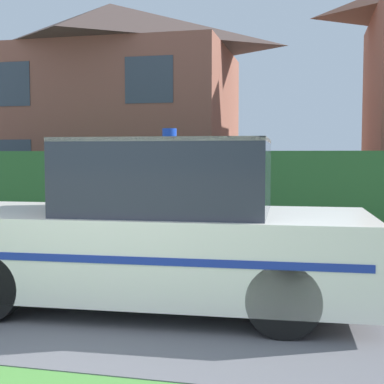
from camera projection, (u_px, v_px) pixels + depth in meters
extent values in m
cube|color=#5B5B60|center=(165.00, 275.00, 7.03)|extent=(28.00, 6.36, 0.01)
cube|color=#2D662D|center=(239.00, 188.00, 12.16)|extent=(15.66, 0.79, 1.68)
cylinder|color=black|center=(56.00, 257.00, 6.56)|extent=(0.66, 0.23, 0.66)
cylinder|color=black|center=(285.00, 265.00, 6.08)|extent=(0.66, 0.23, 0.66)
cylinder|color=black|center=(284.00, 300.00, 4.61)|extent=(0.66, 0.23, 0.66)
cube|color=silver|center=(150.00, 250.00, 5.57)|extent=(4.54, 1.90, 0.81)
cube|color=#232833|center=(170.00, 176.00, 5.48)|extent=(2.08, 1.62, 0.75)
cube|color=silver|center=(169.00, 141.00, 5.45)|extent=(2.08, 1.62, 0.04)
cube|color=navy|center=(168.00, 233.00, 6.40)|extent=(4.24, 0.21, 0.07)
cube|color=navy|center=(126.00, 260.00, 4.73)|extent=(4.24, 0.21, 0.07)
cylinder|color=blue|center=(169.00, 134.00, 5.45)|extent=(0.15, 0.15, 0.11)
cube|color=brown|center=(111.00, 128.00, 18.03)|extent=(7.92, 5.34, 4.97)
pyramid|color=#473833|center=(110.00, 29.00, 17.80)|extent=(8.32, 5.61, 1.64)
cube|color=brown|center=(116.00, 174.00, 15.27)|extent=(1.00, 0.02, 2.10)
cube|color=#333D47|center=(10.00, 161.00, 15.98)|extent=(1.40, 0.02, 1.30)
cube|color=#333D47|center=(149.00, 162.00, 15.02)|extent=(1.40, 0.02, 1.30)
cube|color=#333D47|center=(8.00, 84.00, 15.82)|extent=(1.40, 0.02, 1.30)
cube|color=#333D47|center=(149.00, 80.00, 14.86)|extent=(1.40, 0.02, 1.30)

